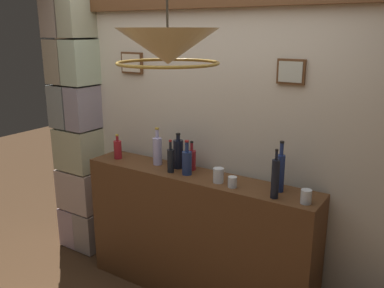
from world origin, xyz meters
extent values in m
cube|color=beige|center=(0.00, 1.10, 1.22)|extent=(3.42, 0.08, 2.45)
cube|color=brown|center=(-0.75, 1.05, 1.81)|extent=(0.22, 0.03, 0.17)
cube|color=beige|center=(-0.75, 1.03, 1.81)|extent=(0.19, 0.01, 0.14)
cube|color=brown|center=(0.62, 1.05, 1.81)|extent=(0.19, 0.03, 0.17)
cube|color=beige|center=(0.62, 1.03, 1.81)|extent=(0.16, 0.01, 0.14)
cube|color=#B79EAF|center=(-1.45, 0.95, 0.20)|extent=(0.21, 0.34, 0.38)
cube|color=#9F928E|center=(-1.23, 0.95, 0.20)|extent=(0.21, 0.34, 0.38)
cube|color=#C3ACA4|center=(-1.34, 0.95, 0.60)|extent=(0.42, 0.34, 0.38)
cube|color=#BABB97|center=(-1.34, 0.95, 1.00)|extent=(0.39, 0.34, 0.38)
cube|color=gray|center=(-1.45, 0.95, 1.40)|extent=(0.21, 0.34, 0.38)
cube|color=#958C9B|center=(-1.23, 0.95, 1.40)|extent=(0.18, 0.34, 0.38)
cube|color=gray|center=(-1.45, 0.95, 1.80)|extent=(0.20, 0.34, 0.38)
cube|color=#B1C3A6|center=(-1.23, 0.95, 1.80)|extent=(0.21, 0.34, 0.38)
cube|color=gray|center=(-1.45, 0.95, 2.20)|extent=(0.20, 0.34, 0.38)
cube|color=#A3A586|center=(-1.23, 0.95, 2.20)|extent=(0.19, 0.34, 0.38)
cube|color=brown|center=(0.00, 0.85, 0.51)|extent=(1.89, 0.33, 1.03)
cylinder|color=black|center=(0.66, 0.76, 1.16)|extent=(0.05, 0.05, 0.26)
cylinder|color=black|center=(0.66, 0.76, 1.31)|extent=(0.02, 0.02, 0.06)
cylinder|color=black|center=(0.66, 0.76, 1.35)|extent=(0.02, 0.02, 0.01)
cylinder|color=black|center=(-0.20, 0.91, 1.14)|extent=(0.08, 0.08, 0.22)
cylinder|color=black|center=(-0.20, 0.91, 1.27)|extent=(0.03, 0.03, 0.04)
cylinder|color=black|center=(-0.20, 0.91, 1.30)|extent=(0.04, 0.04, 0.01)
cylinder|color=#B9B4E5|center=(-0.39, 0.90, 1.14)|extent=(0.07, 0.07, 0.22)
cylinder|color=#B9B4E5|center=(-0.39, 0.90, 1.28)|extent=(0.03, 0.03, 0.07)
cylinder|color=#B7932D|center=(-0.39, 0.90, 1.32)|extent=(0.03, 0.03, 0.01)
cylinder|color=maroon|center=(-0.76, 0.84, 1.11)|extent=(0.07, 0.07, 0.15)
cylinder|color=maroon|center=(-0.76, 0.84, 1.20)|extent=(0.02, 0.02, 0.04)
cylinder|color=#B7932D|center=(-0.76, 0.84, 1.23)|extent=(0.03, 0.03, 0.01)
cylinder|color=maroon|center=(-0.09, 0.93, 1.11)|extent=(0.06, 0.06, 0.15)
cylinder|color=maroon|center=(-0.09, 0.93, 1.21)|extent=(0.02, 0.02, 0.06)
cylinder|color=black|center=(-0.09, 0.93, 1.25)|extent=(0.02, 0.02, 0.01)
cylinder|color=navy|center=(-0.06, 0.83, 1.12)|extent=(0.07, 0.07, 0.18)
cylinder|color=navy|center=(-0.06, 0.83, 1.24)|extent=(0.03, 0.03, 0.07)
cylinder|color=maroon|center=(-0.06, 0.83, 1.29)|extent=(0.03, 0.03, 0.01)
cylinder|color=navy|center=(0.64, 0.89, 1.16)|extent=(0.06, 0.06, 0.25)
cylinder|color=navy|center=(0.64, 0.89, 1.32)|extent=(0.03, 0.03, 0.08)
cylinder|color=black|center=(0.64, 0.89, 1.37)|extent=(0.03, 0.03, 0.01)
cylinder|color=black|center=(-0.19, 0.80, 1.12)|extent=(0.05, 0.05, 0.18)
cylinder|color=black|center=(-0.19, 0.80, 1.24)|extent=(0.02, 0.02, 0.06)
cylinder|color=maroon|center=(-0.19, 0.80, 1.28)|extent=(0.02, 0.02, 0.01)
cylinder|color=silver|center=(0.35, 0.78, 1.07)|extent=(0.06, 0.06, 0.07)
cylinder|color=silver|center=(0.22, 0.81, 1.08)|extent=(0.08, 0.08, 0.10)
cylinder|color=silver|center=(0.86, 0.79, 1.07)|extent=(0.07, 0.07, 0.09)
cone|color=beige|center=(0.31, 0.10, 1.99)|extent=(0.51, 0.51, 0.18)
torus|color=#AD8433|center=(0.31, 0.10, 1.91)|extent=(0.52, 0.52, 0.02)
camera|label=1|loc=(1.55, -1.58, 2.07)|focal=38.34mm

